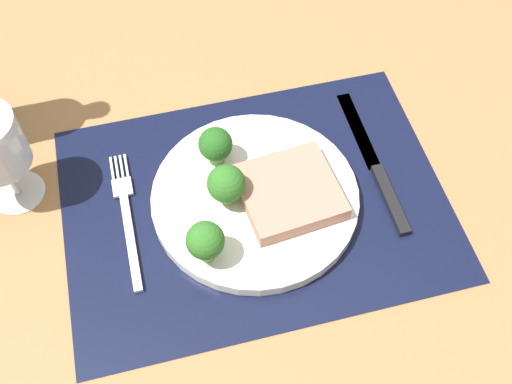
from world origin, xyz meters
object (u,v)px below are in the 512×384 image
(plate, at_px, (255,198))
(knife, at_px, (378,171))
(fork, at_px, (127,217))
(steak, at_px, (289,192))

(plate, relative_size, knife, 1.08)
(fork, bearing_deg, steak, -7.46)
(plate, relative_size, steak, 2.25)
(fork, bearing_deg, plate, -4.53)
(fork, xyz_separation_m, knife, (0.31, -0.01, 0.00))
(fork, bearing_deg, knife, -0.88)
(plate, xyz_separation_m, fork, (-0.15, 0.01, -0.01))
(fork, height_order, knife, knife)
(knife, bearing_deg, fork, 177.96)
(steak, relative_size, knife, 0.48)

